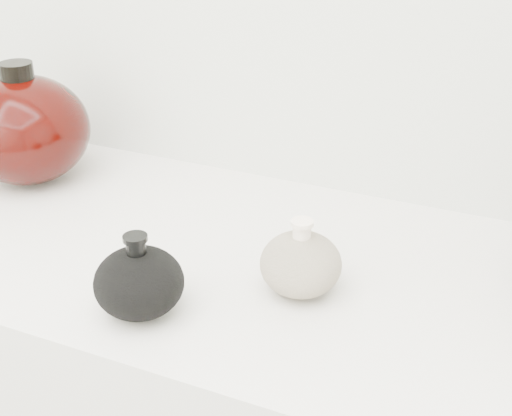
% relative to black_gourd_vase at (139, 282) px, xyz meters
% --- Properties ---
extents(black_gourd_vase, '(0.12, 0.12, 0.10)m').
position_rel_black_gourd_vase_xyz_m(black_gourd_vase, '(0.00, 0.00, 0.00)').
color(black_gourd_vase, black).
rests_on(black_gourd_vase, display_counter).
extents(cream_gourd_vase, '(0.11, 0.11, 0.10)m').
position_rel_black_gourd_vase_xyz_m(cream_gourd_vase, '(0.15, 0.12, -0.00)').
color(cream_gourd_vase, beige).
rests_on(cream_gourd_vase, display_counter).
extents(left_round_pot, '(0.21, 0.21, 0.19)m').
position_rel_black_gourd_vase_xyz_m(left_round_pot, '(-0.36, 0.25, 0.05)').
color(left_round_pot, black).
rests_on(left_round_pot, display_counter).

